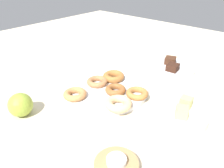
{
  "coord_description": "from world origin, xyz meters",
  "views": [
    {
      "loc": [
        0.55,
        0.51,
        0.45
      ],
      "look_at": [
        0.0,
        0.03,
        0.05
      ],
      "focal_mm": 35.13,
      "sensor_mm": 36.0,
      "label": 1
    }
  ],
  "objects_px": {
    "brownie_near": "(170,60)",
    "melon_chunk_left": "(186,102)",
    "donut_plate": "(106,90)",
    "melon_chunk_right": "(181,113)",
    "apple": "(20,105)",
    "donut_2": "(114,76)",
    "fruit_bowl": "(180,116)",
    "donut_5": "(75,94)",
    "donut_0": "(116,90)",
    "donut_3": "(98,81)",
    "brownie_far": "(173,67)",
    "donut_4": "(118,104)",
    "candle_holder": "(116,166)",
    "tealight": "(116,161)",
    "cake_plate": "(169,68)",
    "donut_1": "(137,93)"
  },
  "relations": [
    {
      "from": "donut_4",
      "to": "brownie_far",
      "type": "bearing_deg",
      "value": -179.52
    },
    {
      "from": "brownie_near",
      "to": "tealight",
      "type": "distance_m",
      "value": 0.68
    },
    {
      "from": "melon_chunk_right",
      "to": "donut_2",
      "type": "bearing_deg",
      "value": -103.26
    },
    {
      "from": "donut_2",
      "to": "tealight",
      "type": "distance_m",
      "value": 0.45
    },
    {
      "from": "brownie_near",
      "to": "apple",
      "type": "xyz_separation_m",
      "value": [
        0.69,
        -0.18,
        0.01
      ]
    },
    {
      "from": "donut_5",
      "to": "donut_4",
      "type": "bearing_deg",
      "value": 109.3
    },
    {
      "from": "cake_plate",
      "to": "candle_holder",
      "type": "distance_m",
      "value": 0.64
    },
    {
      "from": "donut_2",
      "to": "brownie_near",
      "type": "distance_m",
      "value": 0.33
    },
    {
      "from": "candle_holder",
      "to": "fruit_bowl",
      "type": "distance_m",
      "value": 0.29
    },
    {
      "from": "donut_0",
      "to": "donut_2",
      "type": "distance_m",
      "value": 0.11
    },
    {
      "from": "brownie_far",
      "to": "melon_chunk_right",
      "type": "relative_size",
      "value": 1.41
    },
    {
      "from": "donut_1",
      "to": "donut_4",
      "type": "bearing_deg",
      "value": -3.49
    },
    {
      "from": "tealight",
      "to": "fruit_bowl",
      "type": "relative_size",
      "value": 0.28
    },
    {
      "from": "fruit_bowl",
      "to": "melon_chunk_left",
      "type": "xyz_separation_m",
      "value": [
        -0.03,
        0.0,
        0.04
      ]
    },
    {
      "from": "donut_0",
      "to": "donut_3",
      "type": "bearing_deg",
      "value": -92.08
    },
    {
      "from": "donut_2",
      "to": "melon_chunk_right",
      "type": "xyz_separation_m",
      "value": [
        0.08,
        0.34,
        0.02
      ]
    },
    {
      "from": "donut_0",
      "to": "donut_3",
      "type": "distance_m",
      "value": 0.1
    },
    {
      "from": "donut_plate",
      "to": "melon_chunk_right",
      "type": "distance_m",
      "value": 0.32
    },
    {
      "from": "tealight",
      "to": "apple",
      "type": "relative_size",
      "value": 0.62
    },
    {
      "from": "candle_holder",
      "to": "tealight",
      "type": "height_order",
      "value": "tealight"
    },
    {
      "from": "donut_5",
      "to": "brownie_near",
      "type": "distance_m",
      "value": 0.53
    },
    {
      "from": "brownie_near",
      "to": "melon_chunk_left",
      "type": "distance_m",
      "value": 0.41
    },
    {
      "from": "brownie_near",
      "to": "melon_chunk_left",
      "type": "relative_size",
      "value": 1.41
    },
    {
      "from": "donut_3",
      "to": "tealight",
      "type": "height_order",
      "value": "donut_3"
    },
    {
      "from": "brownie_far",
      "to": "melon_chunk_left",
      "type": "distance_m",
      "value": 0.33
    },
    {
      "from": "brownie_near",
      "to": "brownie_far",
      "type": "relative_size",
      "value": 1.0
    },
    {
      "from": "cake_plate",
      "to": "melon_chunk_left",
      "type": "relative_size",
      "value": 6.58
    },
    {
      "from": "candle_holder",
      "to": "apple",
      "type": "bearing_deg",
      "value": -84.29
    },
    {
      "from": "donut_5",
      "to": "brownie_near",
      "type": "xyz_separation_m",
      "value": [
        -0.52,
        0.11,
        0.0
      ]
    },
    {
      "from": "brownie_far",
      "to": "tealight",
      "type": "distance_m",
      "value": 0.61
    },
    {
      "from": "donut_0",
      "to": "donut_4",
      "type": "height_order",
      "value": "donut_4"
    },
    {
      "from": "donut_3",
      "to": "donut_4",
      "type": "bearing_deg",
      "value": 66.85
    },
    {
      "from": "brownie_far",
      "to": "apple",
      "type": "distance_m",
      "value": 0.66
    },
    {
      "from": "donut_2",
      "to": "fruit_bowl",
      "type": "relative_size",
      "value": 0.51
    },
    {
      "from": "donut_5",
      "to": "melon_chunk_right",
      "type": "bearing_deg",
      "value": 108.46
    },
    {
      "from": "donut_plate",
      "to": "donut_1",
      "type": "bearing_deg",
      "value": 105.03
    },
    {
      "from": "donut_0",
      "to": "brownie_near",
      "type": "height_order",
      "value": "brownie_near"
    },
    {
      "from": "donut_2",
      "to": "melon_chunk_right",
      "type": "relative_size",
      "value": 2.52
    },
    {
      "from": "donut_0",
      "to": "fruit_bowl",
      "type": "height_order",
      "value": "donut_0"
    },
    {
      "from": "donut_3",
      "to": "brownie_near",
      "type": "bearing_deg",
      "value": 163.07
    },
    {
      "from": "fruit_bowl",
      "to": "apple",
      "type": "xyz_separation_m",
      "value": [
        0.32,
        -0.41,
        0.02
      ]
    },
    {
      "from": "donut_3",
      "to": "donut_5",
      "type": "height_order",
      "value": "donut_5"
    },
    {
      "from": "brownie_far",
      "to": "donut_3",
      "type": "bearing_deg",
      "value": -27.15
    },
    {
      "from": "candle_holder",
      "to": "donut_5",
      "type": "bearing_deg",
      "value": -113.25
    },
    {
      "from": "brownie_near",
      "to": "donut_0",
      "type": "bearing_deg",
      "value": -2.87
    },
    {
      "from": "brownie_near",
      "to": "candle_holder",
      "type": "bearing_deg",
      "value": 17.53
    },
    {
      "from": "donut_1",
      "to": "fruit_bowl",
      "type": "distance_m",
      "value": 0.18
    },
    {
      "from": "donut_plate",
      "to": "brownie_near",
      "type": "height_order",
      "value": "brownie_near"
    },
    {
      "from": "brownie_near",
      "to": "fruit_bowl",
      "type": "xyz_separation_m",
      "value": [
        0.37,
        0.23,
        -0.01
      ]
    },
    {
      "from": "tealight",
      "to": "donut_4",
      "type": "bearing_deg",
      "value": -141.08
    }
  ]
}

